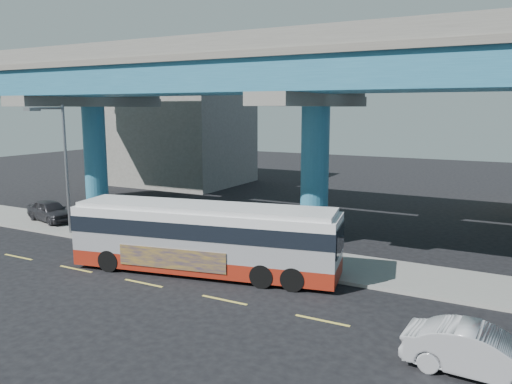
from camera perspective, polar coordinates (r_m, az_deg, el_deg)
The scene contains 9 objects.
ground at distance 19.93m, azimuth -3.18°, elevation -11.95°, with size 120.00×120.00×0.00m, color black.
sidewalk at distance 24.51m, azimuth 3.54°, elevation -7.61°, with size 70.00×4.00×0.15m, color gray.
lane_markings at distance 19.69m, azimuth -3.64°, elevation -12.22°, with size 58.00×0.12×0.01m.
viaduct at distance 26.81m, azimuth 7.03°, elevation 13.42°, with size 52.00×12.40×11.70m.
building_concrete at distance 49.74m, azimuth -8.70°, elevation 6.22°, with size 12.00×10.00×9.00m, color gray.
transit_bus at distance 22.39m, azimuth -5.88°, elevation -4.99°, with size 12.32×4.86×3.10m.
sedan at distance 15.67m, azimuth 24.29°, elevation -16.35°, with size 4.19×1.64×1.36m, color #B4B4B9.
parked_car at distance 34.51m, azimuth -22.42°, elevation -1.99°, with size 4.21×2.45×1.35m, color #29292E.
street_lamp at distance 29.94m, azimuth -21.75°, elevation 4.37°, with size 0.50×2.42×7.35m.
Camera 1 is at (9.64, -15.84, 7.31)m, focal length 35.00 mm.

